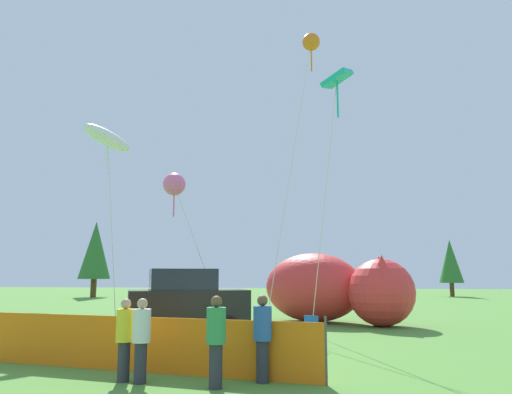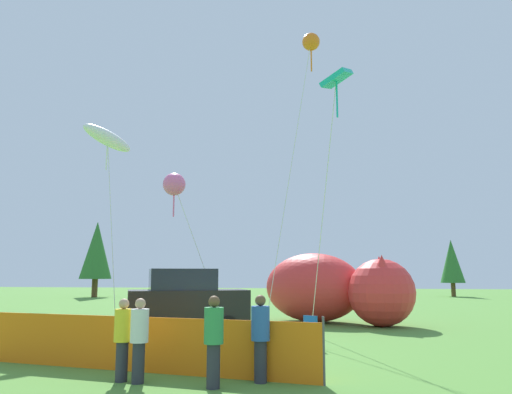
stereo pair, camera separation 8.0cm
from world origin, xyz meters
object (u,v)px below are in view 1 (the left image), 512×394
folding_chair (309,329)px  kite_teal_diamond (337,84)px  parked_car (187,302)px  spectator_in_white_shirt (125,336)px  spectator_in_yellow_shirt (216,337)px  spectator_in_red_shirt (141,337)px  kite_pink_octopus (174,185)px  kite_orange_flower (311,44)px  spectator_in_blue_shirt (263,334)px  kite_white_ghost (108,139)px  inflatable_cat (331,290)px

folding_chair → kite_teal_diamond: size_ratio=0.10×
parked_car → spectator_in_white_shirt: parked_car is taller
folding_chair → spectator_in_yellow_shirt: (-1.43, -5.26, 0.37)m
parked_car → spectator_in_red_shirt: size_ratio=2.83×
kite_pink_octopus → kite_orange_flower: 8.16m
spectator_in_white_shirt → spectator_in_yellow_shirt: spectator_in_yellow_shirt is taller
spectator_in_red_shirt → spectator_in_blue_shirt: spectator_in_blue_shirt is taller
spectator_in_red_shirt → kite_white_ghost: 12.18m
spectator_in_red_shirt → kite_white_ghost: kite_white_ghost is taller
spectator_in_yellow_shirt → kite_teal_diamond: (2.39, 6.19, 7.23)m
folding_chair → inflatable_cat: 7.63m
kite_orange_flower → kite_white_ghost: size_ratio=1.50×
inflatable_cat → spectator_in_red_shirt: inflatable_cat is taller
inflatable_cat → kite_pink_octopus: 8.14m
kite_white_ghost → spectator_in_white_shirt: bearing=-60.8°
kite_orange_flower → kite_white_ghost: (-8.18, -1.40, -4.10)m
spectator_in_red_shirt → kite_teal_diamond: bearing=56.7°
parked_car → kite_orange_flower: size_ratio=0.38×
spectator_in_yellow_shirt → kite_orange_flower: kite_orange_flower is taller
parked_car → spectator_in_blue_shirt: size_ratio=2.73×
inflatable_cat → folding_chair: bearing=-65.8°
spectator_in_white_shirt → kite_orange_flower: bearing=71.7°
parked_car → kite_orange_flower: 11.61m
folding_chair → spectator_in_blue_shirt: (-0.64, -4.63, 0.37)m
parked_car → kite_pink_octopus: size_ratio=0.75×
folding_chair → kite_orange_flower: (-0.03, 5.11, 11.05)m
spectator_in_red_shirt → parked_car: bearing=100.8°
spectator_in_yellow_shirt → spectator_in_white_shirt: bearing=171.5°
spectator_in_blue_shirt → kite_orange_flower: (0.62, 9.74, 10.68)m
spectator_in_blue_shirt → inflatable_cat: bearing=84.3°
kite_pink_octopus → kite_teal_diamond: size_ratio=0.70×
inflatable_cat → spectator_in_white_shirt: bearing=-79.0°
folding_chair → kite_orange_flower: bearing=-151.0°
parked_car → spectator_in_yellow_shirt: size_ratio=2.71×
spectator_in_white_shirt → kite_orange_flower: (3.34, 10.08, 10.72)m
inflatable_cat → spectator_in_white_shirt: (-3.93, -12.53, -0.51)m
spectator_in_yellow_shirt → spectator_in_blue_shirt: 1.01m
kite_pink_octopus → kite_orange_flower: (5.45, 0.99, 5.99)m
parked_car → spectator_in_red_shirt: 8.16m
spectator_in_yellow_shirt → kite_orange_flower: bearing=82.3°
kite_teal_diamond → kite_white_ghost: kite_teal_diamond is taller
spectator_in_white_shirt → spectator_in_red_shirt: (0.39, -0.10, 0.01)m
parked_car → kite_pink_octopus: 4.75m
spectator_in_red_shirt → spectator_in_blue_shirt: size_ratio=0.96×
parked_car → spectator_in_yellow_shirt: parked_car is taller
spectator_in_blue_shirt → kite_orange_flower: size_ratio=0.14×
spectator_in_red_shirt → spectator_in_white_shirt: bearing=165.0°
parked_car → kite_orange_flower: (4.48, 2.17, 10.49)m
folding_chair → kite_teal_diamond: kite_teal_diamond is taller
inflatable_cat → spectator_in_yellow_shirt: (-2.00, -12.82, -0.47)m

